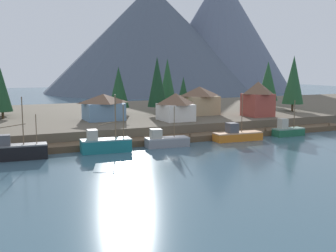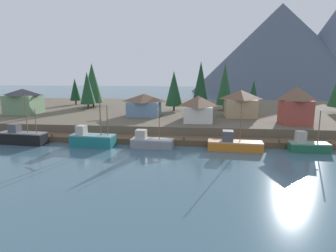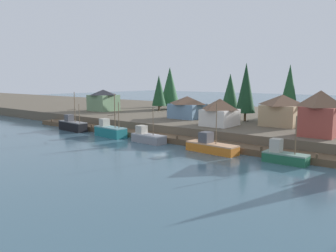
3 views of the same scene
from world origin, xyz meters
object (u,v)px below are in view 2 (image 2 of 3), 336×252
Objects in this scene: house_red at (296,105)px; conifer_centre at (87,88)px; house_tan at (240,103)px; fishing_boat_green at (307,145)px; house_green at (23,101)px; house_white at (198,108)px; fishing_boat_black at (22,137)px; conifer_near_right at (225,84)px; conifer_mid_left at (92,83)px; conifer_far_left at (201,84)px; fishing_boat_grey at (151,142)px; fishing_boat_orange at (234,144)px; conifer_near_left at (174,88)px; conifer_back_left at (254,91)px; house_blue at (144,105)px; fishing_boat_teal at (92,139)px; conifer_far_right at (75,89)px.

house_red is 0.72× the size of conifer_centre.
conifer_centre reaches higher than house_tan.
house_green is (-60.53, 18.88, 4.60)m from fishing_boat_green.
house_green reaches higher than house_white.
house_red is (49.99, 11.61, 5.05)m from fishing_boat_black.
conifer_near_right reaches higher than house_white.
house_white is 0.94× the size of house_tan.
fishing_boat_green is at bearing -31.36° from conifer_centre.
conifer_mid_left is at bearing 55.62° from house_green.
conifer_near_right is 0.98× the size of conifer_far_left.
fishing_boat_orange is at bearing 4.60° from fishing_boat_grey.
house_white is at bearing -141.37° from house_tan.
fishing_boat_orange is 0.85× the size of conifer_near_left.
conifer_back_left is at bearing 92.20° from fishing_boat_green.
conifer_far_left is at bearing 15.13° from house_blue.
fishing_boat_teal is 10.25m from fishing_boat_grey.
house_tan is at bearing 137.61° from house_red.
fishing_boat_grey is at bearing -92.83° from conifer_near_left.
conifer_back_left is (-2.66, 29.74, 0.82)m from house_red.
fishing_boat_green is (11.66, 0.43, 0.03)m from fishing_boat_orange.
house_blue is 25.67m from conifer_mid_left.
conifer_centre is at bearing -51.73° from conifer_far_right.
house_red is 52.90m from conifer_centre.
conifer_far_left is at bearing -126.73° from conifer_near_right.
conifer_near_left reaches higher than conifer_centre.
conifer_near_left reaches higher than fishing_boat_teal.
house_blue is at bearing -164.87° from conifer_far_left.
conifer_mid_left reaches higher than house_tan.
house_tan is 0.94× the size of conifer_back_left.
house_white is at bearing -67.55° from conifer_near_left.
house_tan is 52.73m from conifer_far_right.
conifer_far_left is 43.45m from conifer_far_right.
house_white is (18.09, 12.70, 4.04)m from fishing_boat_teal.
house_red is 0.95× the size of conifer_back_left.
conifer_near_left is 8.95m from conifer_far_left.
conifer_far_left is at bearing -24.33° from conifer_far_right.
fishing_boat_black is 23.17m from fishing_boat_grey.
house_white is at bearing -92.53° from conifer_far_left.
fishing_boat_teal is at bearing -178.76° from fishing_boat_green.
conifer_mid_left is (11.40, 16.66, 3.85)m from house_green.
fishing_boat_black is 45.54m from house_tan.
fishing_boat_teal is at bearing 4.11° from fishing_boat_black.
conifer_far_left is 1.54× the size of conifer_far_right.
conifer_centre is (-22.81, 29.81, 7.40)m from fishing_boat_grey.
fishing_boat_black is 0.85× the size of conifer_centre.
fishing_boat_grey is 25.64m from conifer_far_left.
conifer_far_left reaches higher than house_green.
conifer_far_left reaches higher than fishing_boat_green.
conifer_back_left reaches higher than house_tan.
fishing_boat_grey is at bearing -176.34° from fishing_boat_orange.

